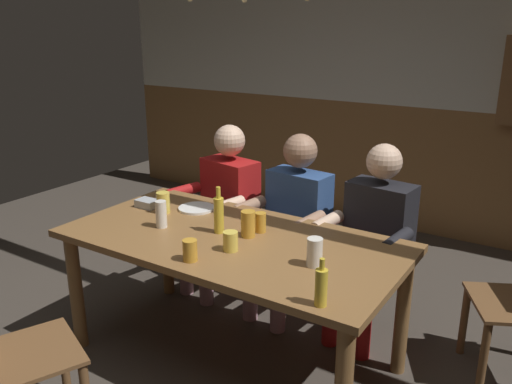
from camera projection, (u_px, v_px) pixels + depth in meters
name	position (u px, v px, depth m)	size (l,w,h in m)	color
ground_plane	(218.00, 371.00, 3.03)	(7.48, 7.48, 0.00)	#423A33
back_wall_upper	(400.00, 36.00, 4.72)	(6.23, 0.12, 1.23)	beige
back_wall_wainscot	(390.00, 166.00, 5.08)	(6.23, 0.12, 1.17)	brown
dining_table	(232.00, 254.00, 2.95)	(1.89, 0.96, 0.77)	brown
person_0	(223.00, 200.00, 3.82)	(0.59, 0.59, 1.22)	#AD1919
person_1	(292.00, 216.00, 3.52)	(0.58, 0.56, 1.21)	#2D4C84
person_2	(373.00, 233.00, 3.23)	(0.56, 0.55, 1.22)	black
chair_empty_far_end	(8.00, 356.00, 2.37)	(0.58, 0.58, 0.88)	brown
condiment_caddy	(147.00, 203.00, 3.39)	(0.14, 0.10, 0.05)	#B2B7BC
plate_0	(196.00, 208.00, 3.35)	(0.23, 0.23, 0.01)	white
bottle_0	(219.00, 214.00, 2.95)	(0.06, 0.06, 0.27)	gold
bottle_1	(321.00, 286.00, 2.19)	(0.05, 0.05, 0.21)	gold
pint_glass_0	(161.00, 214.00, 3.04)	(0.06, 0.06, 0.16)	white
pint_glass_1	(315.00, 252.00, 2.56)	(0.08, 0.08, 0.14)	white
pint_glass_2	(191.00, 251.00, 2.62)	(0.07, 0.07, 0.11)	gold
pint_glass_3	(163.00, 202.00, 3.28)	(0.08, 0.08, 0.13)	#E5C64C
pint_glass_4	(261.00, 222.00, 2.98)	(0.06, 0.06, 0.11)	gold
pint_glass_5	(248.00, 224.00, 2.91)	(0.08, 0.08, 0.15)	gold
pint_glass_6	(231.00, 241.00, 2.73)	(0.08, 0.08, 0.10)	#E5C64C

